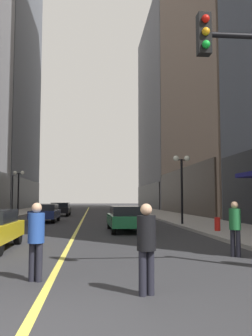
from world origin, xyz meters
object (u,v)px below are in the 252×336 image
at_px(fire_hydrant_right, 217,226).
at_px(street_lamp_left_far, 19,183).
at_px(car_navy, 46,212).
at_px(pedestrian_in_green_parka, 235,224).
at_px(pedestrian_in_blue_hoodie, 36,235).
at_px(street_lamp_right_mid, 182,174).
at_px(pedestrian_in_black_coat, 146,242).
at_px(car_black, 60,209).
at_px(car_green, 126,218).

bearing_deg(fire_hydrant_right, street_lamp_left_far, 125.23).
height_order(car_navy, fire_hydrant_right, car_navy).
bearing_deg(car_navy, pedestrian_in_green_parka, -65.46).
bearing_deg(pedestrian_in_blue_hoodie, street_lamp_left_far, 102.07).
xyz_separation_m(pedestrian_in_blue_hoodie, street_lamp_right_mid, (6.71, 14.71, 2.32)).
bearing_deg(street_lamp_left_far, pedestrian_in_green_parka, -66.05).
distance_m(car_navy, pedestrian_in_black_coat, 21.25).
bearing_deg(street_lamp_right_mid, street_lamp_left_far, 132.88).
bearing_deg(fire_hydrant_right, pedestrian_in_black_coat, -114.90).
xyz_separation_m(street_lamp_right_mid, fire_hydrant_right, (0.50, -5.05, -2.86)).
xyz_separation_m(street_lamp_left_far, fire_hydrant_right, (13.30, -18.83, -2.86)).
relative_size(car_black, pedestrian_in_green_parka, 2.84).
distance_m(car_black, pedestrian_in_black_coat, 31.25).
bearing_deg(fire_hydrant_right, car_green, 158.71).
relative_size(car_black, pedestrian_in_blue_hoodie, 2.86).
distance_m(car_green, fire_hydrant_right, 4.67).
bearing_deg(car_green, fire_hydrant_right, -21.29).
bearing_deg(car_navy, fire_hydrant_right, -45.97).
bearing_deg(street_lamp_left_far, car_black, 16.59).
xyz_separation_m(car_green, fire_hydrant_right, (4.34, -1.69, -0.32)).
xyz_separation_m(car_green, pedestrian_in_blue_hoodie, (-2.86, -11.35, 0.22)).
bearing_deg(street_lamp_right_mid, pedestrian_in_green_parka, -96.46).
bearing_deg(pedestrian_in_blue_hoodie, pedestrian_in_green_parka, 27.05).
bearing_deg(street_lamp_left_far, pedestrian_in_blue_hoodie, -77.93).
relative_size(street_lamp_left_far, fire_hydrant_right, 5.54).
xyz_separation_m(car_black, fire_hydrant_right, (9.35, -20.01, -0.32)).
height_order(car_black, pedestrian_in_green_parka, pedestrian_in_green_parka).
relative_size(car_navy, pedestrian_in_blue_hoodie, 2.67).
bearing_deg(fire_hydrant_right, street_lamp_right_mid, 95.66).
height_order(car_green, pedestrian_in_green_parka, pedestrian_in_green_parka).
distance_m(car_green, pedestrian_in_black_coat, 12.66).
bearing_deg(pedestrian_in_black_coat, pedestrian_in_blue_hoodie, 148.81).
distance_m(car_navy, street_lamp_right_mid, 10.52).
bearing_deg(pedestrian_in_black_coat, car_black, 97.84).
distance_m(car_green, pedestrian_in_green_parka, 8.98).
xyz_separation_m(pedestrian_in_blue_hoodie, pedestrian_in_black_coat, (2.12, -1.29, -0.00)).
height_order(car_navy, street_lamp_left_far, street_lamp_left_far).
relative_size(pedestrian_in_green_parka, pedestrian_in_blue_hoodie, 1.01).
bearing_deg(street_lamp_right_mid, pedestrian_in_blue_hoodie, -114.51).
bearing_deg(pedestrian_in_black_coat, pedestrian_in_green_parka, 51.24).
xyz_separation_m(car_navy, pedestrian_in_green_parka, (7.66, -16.77, 0.22)).
distance_m(car_green, car_black, 18.99).
xyz_separation_m(pedestrian_in_green_parka, pedestrian_in_black_coat, (-3.23, -4.02, -0.01)).
relative_size(car_navy, street_lamp_left_far, 0.97).
relative_size(car_black, street_lamp_right_mid, 1.04).
height_order(pedestrian_in_black_coat, fire_hydrant_right, pedestrian_in_black_coat).
bearing_deg(car_green, car_navy, 122.39).
xyz_separation_m(car_navy, street_lamp_right_mid, (9.01, -4.79, 2.54)).
bearing_deg(car_black, pedestrian_in_green_parka, -74.46).
bearing_deg(car_navy, car_black, 89.07).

